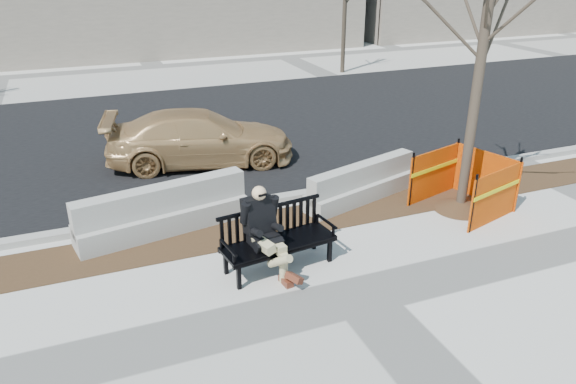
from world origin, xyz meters
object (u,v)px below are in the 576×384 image
at_px(bench, 279,267).
at_px(jersey_barrier_right, 361,199).
at_px(jersey_barrier_left, 165,231).
at_px(tree_fence, 460,209).
at_px(sedan, 202,163).
at_px(seated_man, 264,270).

xyz_separation_m(bench, jersey_barrier_right, (2.51, 1.84, 0.00)).
distance_m(jersey_barrier_left, jersey_barrier_right, 3.99).
bearing_deg(tree_fence, jersey_barrier_right, 144.79).
distance_m(bench, sedan, 5.11).
height_order(tree_fence, jersey_barrier_left, tree_fence).
bearing_deg(jersey_barrier_right, tree_fence, -52.15).
relative_size(bench, jersey_barrier_left, 0.60).
bearing_deg(tree_fence, bench, -170.13).
bearing_deg(seated_man, bench, -11.51).
relative_size(sedan, jersey_barrier_left, 1.39).
bearing_deg(sedan, jersey_barrier_left, 166.61).
height_order(jersey_barrier_left, jersey_barrier_right, jersey_barrier_left).
distance_m(sedan, jersey_barrier_right, 4.13).
height_order(seated_man, jersey_barrier_right, seated_man).
distance_m(tree_fence, sedan, 6.03).
relative_size(tree_fence, sedan, 1.30).
bearing_deg(seated_man, tree_fence, 1.35).
bearing_deg(jersey_barrier_left, jersey_barrier_right, -11.81).
relative_size(bench, seated_man, 1.32).
bearing_deg(sedan, jersey_barrier_right, -130.93).
xyz_separation_m(bench, sedan, (-0.02, 5.11, 0.00)).
xyz_separation_m(tree_fence, jersey_barrier_left, (-5.59, 1.22, 0.00)).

